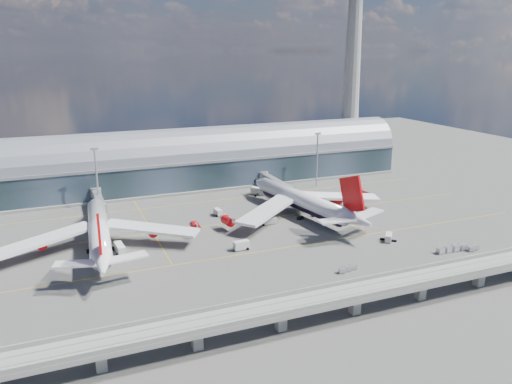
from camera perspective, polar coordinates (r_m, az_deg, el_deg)
name	(u,v)px	position (r m, az deg, el deg)	size (l,w,h in m)	color
ground	(266,238)	(172.63, 1.15, -5.33)	(500.00, 500.00, 0.00)	#474744
taxi_lines	(243,219)	(191.88, -1.47, -3.12)	(200.00, 80.12, 0.01)	gold
terminal	(202,162)	(240.08, -6.24, 3.47)	(200.00, 30.00, 28.00)	#1F2D34
control_tower	(352,72)	(274.92, 10.93, 13.32)	(19.00, 19.00, 103.00)	gray
guideway	(356,294)	(126.28, 11.31, -11.32)	(220.00, 8.50, 7.20)	gray
floodlight_mast_left	(97,177)	(208.92, -17.74, 1.59)	(3.00, 0.70, 25.70)	gray
floodlight_mast_right	(317,158)	(237.65, 7.00, 3.89)	(3.00, 0.70, 25.70)	gray
airliner_left	(99,232)	(168.68, -17.52, -4.38)	(67.24, 70.65, 21.52)	white
airliner_right	(304,202)	(194.31, 5.50, -1.11)	(68.79, 71.97, 22.89)	white
jet_bridge_left	(98,199)	(209.22, -17.58, -0.78)	(4.40, 28.00, 7.25)	gray
jet_bridge_right	(275,182)	(225.81, 2.14, 1.16)	(4.40, 32.00, 7.25)	gray
service_truck_0	(120,248)	(165.98, -15.30, -6.24)	(2.98, 7.23, 2.92)	beige
service_truck_1	(241,245)	(162.69, -1.68, -6.12)	(5.34, 2.93, 2.99)	beige
service_truck_2	(268,221)	(185.84, 1.37, -3.34)	(7.02, 2.57, 2.50)	beige
service_truck_3	(389,237)	(175.79, 14.91, -5.03)	(4.96, 5.29, 2.54)	beige
service_truck_4	(218,212)	(196.32, -4.36, -2.32)	(2.59, 4.68, 2.61)	beige
service_truck_5	(258,191)	(223.86, 0.28, 0.11)	(6.54, 6.66, 3.26)	beige
cargo_train_0	(348,269)	(150.13, 10.45, -8.64)	(6.80, 2.72, 1.49)	gray
cargo_train_1	(452,249)	(173.08, 21.45, -6.07)	(11.41, 2.34, 1.89)	gray
cargo_train_2	(473,248)	(176.82, 23.58, -5.91)	(4.70, 2.55, 1.52)	gray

